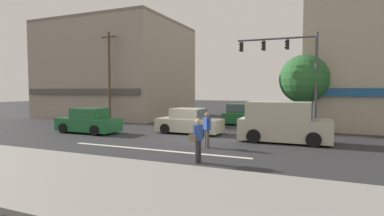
# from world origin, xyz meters

# --- Properties ---
(ground_plane) EXTENTS (120.00, 120.00, 0.00)m
(ground_plane) POSITION_xyz_m (0.00, 0.00, 0.00)
(ground_plane) COLOR #2B2B2D
(lane_marking_stripe) EXTENTS (9.00, 0.24, 0.01)m
(lane_marking_stripe) POSITION_xyz_m (0.00, -3.50, 0.00)
(lane_marking_stripe) COLOR silver
(lane_marking_stripe) RESTS_ON ground
(sidewalk_curb) EXTENTS (40.00, 5.00, 0.16)m
(sidewalk_curb) POSITION_xyz_m (0.00, -8.50, 0.08)
(sidewalk_curb) COLOR gray
(sidewalk_curb) RESTS_ON ground
(building_left_block) EXTENTS (13.08, 10.98, 9.42)m
(building_left_block) POSITION_xyz_m (-12.63, 10.70, 4.71)
(building_left_block) COLOR gray
(building_left_block) RESTS_ON ground
(street_tree) EXTENTS (3.18, 3.18, 5.04)m
(street_tree) POSITION_xyz_m (5.92, 5.68, 3.43)
(street_tree) COLOR #4C3823
(street_tree) RESTS_ON ground
(utility_pole_near_left) EXTENTS (1.40, 0.22, 7.42)m
(utility_pole_near_left) POSITION_xyz_m (-8.92, 4.62, 3.86)
(utility_pole_near_left) COLOR brown
(utility_pole_near_left) RESTS_ON ground
(traffic_light_mast) EXTENTS (4.89, 0.38, 6.20)m
(traffic_light_mast) POSITION_xyz_m (5.35, 4.37, 4.30)
(traffic_light_mast) COLOR #47474C
(traffic_light_mast) RESTS_ON ground
(sedan_crossing_leftbound) EXTENTS (1.96, 4.14, 1.58)m
(sedan_crossing_leftbound) POSITION_xyz_m (0.72, 8.94, 0.71)
(sedan_crossing_leftbound) COLOR #1E6033
(sedan_crossing_leftbound) RESTS_ON ground
(van_approaching_near) EXTENTS (4.62, 2.08, 2.11)m
(van_approaching_near) POSITION_xyz_m (5.13, 0.91, 1.01)
(van_approaching_near) COLOR #B7B29E
(van_approaching_near) RESTS_ON ground
(sedan_parked_curbside) EXTENTS (4.17, 2.01, 1.58)m
(sedan_parked_curbside) POSITION_xyz_m (-0.63, 1.89, 0.71)
(sedan_parked_curbside) COLOR #B7B29E
(sedan_parked_curbside) RESTS_ON ground
(sedan_crossing_rightbound) EXTENTS (4.14, 1.96, 1.58)m
(sedan_crossing_rightbound) POSITION_xyz_m (-6.63, -0.38, 0.71)
(sedan_crossing_rightbound) COLOR #1E6033
(sedan_crossing_rightbound) RESTS_ON ground
(pedestrian_foreground_with_bag) EXTENTS (0.38, 0.67, 1.67)m
(pedestrian_foreground_with_bag) POSITION_xyz_m (2.74, -5.00, 0.95)
(pedestrian_foreground_with_bag) COLOR #333338
(pedestrian_foreground_with_bag) RESTS_ON ground
(pedestrian_mid_crossing) EXTENTS (0.58, 0.58, 1.67)m
(pedestrian_mid_crossing) POSITION_xyz_m (2.01, -2.07, 0.95)
(pedestrian_mid_crossing) COLOR #4C4742
(pedestrian_mid_crossing) RESTS_ON ground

